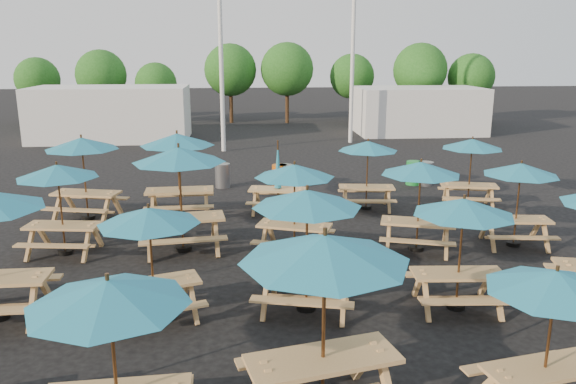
{
  "coord_description": "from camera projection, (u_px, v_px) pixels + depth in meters",
  "views": [
    {
      "loc": [
        -1.21,
        -12.53,
        4.68
      ],
      "look_at": [
        0.0,
        1.5,
        1.1
      ],
      "focal_mm": 35.0,
      "sensor_mm": 36.0,
      "label": 1
    }
  ],
  "objects": [
    {
      "name": "ground",
      "position": [
        293.0,
        252.0,
        13.36
      ],
      "size": [
        120.0,
        120.0,
        0.0
      ],
      "primitive_type": "plane",
      "color": "black",
      "rests_on": "ground"
    },
    {
      "name": "picnic_unit_2",
      "position": [
        58.0,
        177.0,
        12.79
      ],
      "size": [
        2.08,
        2.08,
        2.17
      ],
      "rotation": [
        0.0,
        0.0,
        -0.13
      ],
      "color": "tan",
      "rests_on": "ground"
    },
    {
      "name": "picnic_unit_3",
      "position": [
        82.0,
        149.0,
        15.47
      ],
      "size": [
        2.42,
        2.42,
        2.36
      ],
      "rotation": [
        0.0,
        0.0,
        -0.23
      ],
      "color": "tan",
      "rests_on": "ground"
    },
    {
      "name": "picnic_unit_4",
      "position": [
        109.0,
        304.0,
        6.34
      ],
      "size": [
        1.97,
        1.97,
        2.2
      ],
      "rotation": [
        0.0,
        0.0,
        0.05
      ],
      "color": "tan",
      "rests_on": "ground"
    },
    {
      "name": "picnic_unit_5",
      "position": [
        149.0,
        223.0,
        9.63
      ],
      "size": [
        2.24,
        2.24,
        2.08
      ],
      "rotation": [
        0.0,
        0.0,
        0.31
      ],
      "color": "tan",
      "rests_on": "ground"
    },
    {
      "name": "picnic_unit_6",
      "position": [
        179.0,
        161.0,
        12.94
      ],
      "size": [
        2.42,
        2.42,
        2.53
      ],
      "rotation": [
        0.0,
        0.0,
        0.13
      ],
      "color": "tan",
      "rests_on": "ground"
    },
    {
      "name": "picnic_unit_7",
      "position": [
        177.0,
        145.0,
        15.66
      ],
      "size": [
        2.18,
        2.18,
        2.44
      ],
      "rotation": [
        0.0,
        0.0,
        0.05
      ],
      "color": "tan",
      "rests_on": "ground"
    },
    {
      "name": "picnic_unit_8",
      "position": [
        325.0,
        260.0,
        6.9
      ],
      "size": [
        2.58,
        2.58,
        2.52
      ],
      "rotation": [
        0.0,
        0.0,
        0.23
      ],
      "color": "tan",
      "rests_on": "ground"
    },
    {
      "name": "picnic_unit_9",
      "position": [
        307.0,
        206.0,
        9.93
      ],
      "size": [
        2.38,
        2.38,
        2.31
      ],
      "rotation": [
        0.0,
        0.0,
        -0.24
      ],
      "color": "tan",
      "rests_on": "ground"
    },
    {
      "name": "picnic_unit_10",
      "position": [
        295.0,
        177.0,
        12.81
      ],
      "size": [
        2.37,
        2.37,
        2.17
      ],
      "rotation": [
        0.0,
        0.0,
        -0.35
      ],
      "color": "tan",
      "rests_on": "ground"
    },
    {
      "name": "picnic_unit_11",
      "position": [
        278.0,
        183.0,
        16.43
      ],
      "size": [
        1.94,
        1.77,
        2.16
      ],
      "rotation": [
        0.0,
        0.0,
        -0.2
      ],
      "color": "tan",
      "rests_on": "ground"
    },
    {
      "name": "picnic_unit_12",
      "position": [
        555.0,
        291.0,
        7.01
      ],
      "size": [
        2.04,
        2.04,
        2.04
      ],
      "rotation": [
        0.0,
        0.0,
        0.19
      ],
      "color": "tan",
      "rests_on": "ground"
    },
    {
      "name": "picnic_unit_13",
      "position": [
        463.0,
        214.0,
        10.02
      ],
      "size": [
        1.94,
        1.94,
        2.14
      ],
      "rotation": [
        0.0,
        0.0,
        -0.07
      ],
      "color": "tan",
      "rests_on": "ground"
    },
    {
      "name": "picnic_unit_14",
      "position": [
        421.0,
        174.0,
        13.03
      ],
      "size": [
        2.33,
        2.33,
        2.19
      ],
      "rotation": [
        0.0,
        0.0,
        -0.3
      ],
      "color": "tan",
      "rests_on": "ground"
    },
    {
      "name": "picnic_unit_15",
      "position": [
        368.0,
        150.0,
        16.57
      ],
      "size": [
        1.98,
        1.98,
        2.09
      ],
      "rotation": [
        0.0,
        0.0,
        -0.12
      ],
      "color": "tan",
      "rests_on": "ground"
    },
    {
      "name": "picnic_unit_18",
      "position": [
        520.0,
        175.0,
        13.37
      ],
      "size": [
        1.97,
        1.97,
        2.09
      ],
      "rotation": [
        0.0,
        0.0,
        -0.12
      ],
      "color": "tan",
      "rests_on": "ground"
    },
    {
      "name": "picnic_unit_19",
      "position": [
        472.0,
        148.0,
        16.76
      ],
      "size": [
        2.17,
        2.17,
        2.12
      ],
      "rotation": [
        0.0,
        0.0,
        -0.23
      ],
      "color": "tan",
      "rests_on": "ground"
    },
    {
      "name": "waste_bin_0",
      "position": [
        223.0,
        176.0,
        19.56
      ],
      "size": [
        0.52,
        0.52,
        0.84
      ],
      "primitive_type": "cylinder",
      "color": "gray",
      "rests_on": "ground"
    },
    {
      "name": "waste_bin_1",
      "position": [
        280.0,
        177.0,
        19.36
      ],
      "size": [
        0.52,
        0.52,
        0.84
      ],
      "primitive_type": "cylinder",
      "color": "#CC590C",
      "rests_on": "ground"
    },
    {
      "name": "waste_bin_2",
      "position": [
        285.0,
        177.0,
        19.38
      ],
      "size": [
        0.52,
        0.52,
        0.84
      ],
      "primitive_type": "cylinder",
      "color": "gray",
      "rests_on": "ground"
    },
    {
      "name": "waste_bin_3",
      "position": [
        426.0,
        174.0,
        19.86
      ],
      "size": [
        0.52,
        0.52,
        0.84
      ],
      "primitive_type": "cylinder",
      "color": "gray",
      "rests_on": "ground"
    },
    {
      "name": "waste_bin_4",
      "position": [
        413.0,
        173.0,
        19.98
      ],
      "size": [
        0.52,
        0.52,
        0.84
      ],
      "primitive_type": "cylinder",
      "color": "#188632",
      "rests_on": "ground"
    },
    {
      "name": "mast_0",
      "position": [
        220.0,
        19.0,
        25.23
      ],
      "size": [
        0.2,
        0.2,
        12.0
      ],
      "primitive_type": "cylinder",
      "color": "silver",
      "rests_on": "ground"
    },
    {
      "name": "mast_1",
      "position": [
        354.0,
        22.0,
        27.7
      ],
      "size": [
        0.2,
        0.2,
        12.0
      ],
      "primitive_type": "cylinder",
      "color": "silver",
      "rests_on": "ground"
    },
    {
      "name": "event_tent_0",
      "position": [
        111.0,
        113.0,
        29.73
      ],
      "size": [
        8.0,
        4.0,
        2.8
      ],
      "primitive_type": "cube",
      "color": "silver",
      "rests_on": "ground"
    },
    {
      "name": "event_tent_1",
      "position": [
        418.0,
        110.0,
        32.13
      ],
      "size": [
        7.0,
        4.0,
        2.6
      ],
      "primitive_type": "cube",
      "color": "silver",
      "rests_on": "ground"
    },
    {
      "name": "tree_0",
      "position": [
        37.0,
        79.0,
        35.87
      ],
      "size": [
        2.8,
        2.8,
        4.24
      ],
      "color": "#382314",
      "rests_on": "ground"
    },
    {
      "name": "tree_1",
      "position": [
        101.0,
        75.0,
        34.85
      ],
      "size": [
        3.11,
        3.11,
        4.72
      ],
      "color": "#382314",
      "rests_on": "ground"
    },
    {
      "name": "tree_2",
      "position": [
        156.0,
        84.0,
        35.02
      ],
      "size": [
        2.59,
        2.59,
        3.93
      ],
      "color": "#382314",
      "rests_on": "ground"
    },
    {
      "name": "tree_3",
      "position": [
        230.0,
        70.0,
        36.24
      ],
      "size": [
        3.36,
        3.36,
        5.09
      ],
      "color": "#382314",
      "rests_on": "ground"
    },
    {
      "name": "tree_4",
      "position": [
        287.0,
        69.0,
        36.09
      ],
      "size": [
        3.41,
        3.41,
        5.17
      ],
      "color": "#382314",
      "rests_on": "ground"
    },
    {
      "name": "tree_5",
      "position": [
        352.0,
        76.0,
        36.97
      ],
      "size": [
        2.94,
        2.94,
        4.45
      ],
      "color": "#382314",
      "rests_on": "ground"
    },
    {
      "name": "tree_6",
      "position": [
        420.0,
        70.0,
        35.47
      ],
      "size": [
        3.38,
        3.38,
        5.13
      ],
      "color": "#382314",
      "rests_on": "ground"
    },
    {
      "name": "tree_7",
      "position": [
        471.0,
        77.0,
        35.88
      ],
      "size": [
        2.95,
        2.95,
        4.48
      ],
      "color": "#382314",
      "rests_on": "ground"
    }
  ]
}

